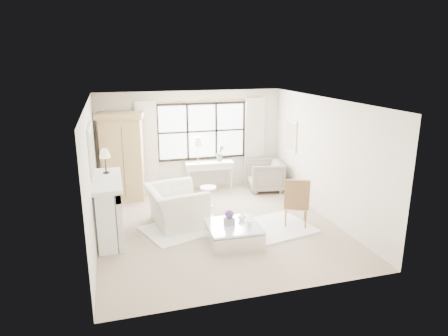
{
  "coord_description": "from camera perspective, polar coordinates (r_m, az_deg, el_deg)",
  "views": [
    {
      "loc": [
        -2.08,
        -7.77,
        3.53
      ],
      "look_at": [
        0.2,
        0.2,
        1.24
      ],
      "focal_mm": 32.0,
      "sensor_mm": 36.0,
      "label": 1
    }
  ],
  "objects": [
    {
      "name": "window_pane",
      "position": [
        10.94,
        -3.17,
        5.26
      ],
      "size": [
        2.4,
        0.02,
        1.5
      ],
      "primitive_type": "cube",
      "color": "white",
      "rests_on": "wall_back"
    },
    {
      "name": "console_table",
      "position": [
        10.98,
        -2.15,
        -1.12
      ],
      "size": [
        1.32,
        0.51,
        0.8
      ],
      "rotation": [
        0.0,
        0.0,
        -0.05
      ],
      "color": "silver",
      "rests_on": "floor"
    },
    {
      "name": "wall_right",
      "position": [
        9.28,
        14.11,
        1.39
      ],
      "size": [
        0.0,
        5.5,
        5.5
      ],
      "primitive_type": "plane",
      "rotation": [
        1.57,
        0.0,
        -1.57
      ],
      "color": "silver",
      "rests_on": "ground"
    },
    {
      "name": "art_frame",
      "position": [
        10.7,
        9.54,
        4.56
      ],
      "size": [
        0.04,
        0.62,
        0.82
      ],
      "primitive_type": "cube",
      "color": "silver",
      "rests_on": "wall_right"
    },
    {
      "name": "art_canvas",
      "position": [
        10.69,
        9.44,
        4.56
      ],
      "size": [
        0.01,
        0.52,
        0.72
      ],
      "primitive_type": "cube",
      "color": "#BEA993",
      "rests_on": "wall_right"
    },
    {
      "name": "mirror_glass",
      "position": [
        7.97,
        -18.21,
        2.4
      ],
      "size": [
        0.02,
        1.0,
        0.8
      ],
      "primitive_type": "cube",
      "color": "silver",
      "rests_on": "wall_left"
    },
    {
      "name": "wingback_chair",
      "position": [
        11.0,
        5.91,
        -1.11
      ],
      "size": [
        1.04,
        1.02,
        0.82
      ],
      "primitive_type": "imported",
      "rotation": [
        0.0,
        0.0,
        -1.74
      ],
      "color": "gray",
      "rests_on": "floor"
    },
    {
      "name": "ceiling",
      "position": [
        8.09,
        -1.01,
        9.55
      ],
      "size": [
        5.5,
        5.5,
        0.0
      ],
      "primitive_type": "plane",
      "rotation": [
        3.14,
        0.0,
        0.0
      ],
      "color": "white",
      "rests_on": "ground"
    },
    {
      "name": "planter_box",
      "position": [
        7.88,
        0.76,
        -7.63
      ],
      "size": [
        0.19,
        0.19,
        0.13
      ],
      "primitive_type": "cube",
      "rotation": [
        0.0,
        0.0,
        0.13
      ],
      "color": "gray",
      "rests_on": "coffee_table"
    },
    {
      "name": "wall_front",
      "position": [
        5.86,
        6.07,
        -6.51
      ],
      "size": [
        5.0,
        0.0,
        5.0
      ],
      "primitive_type": "plane",
      "rotation": [
        -1.57,
        0.0,
        0.0
      ],
      "color": "silver",
      "rests_on": "ground"
    },
    {
      "name": "curtain_rod",
      "position": [
        10.76,
        -3.17,
        9.77
      ],
      "size": [
        3.3,
        0.04,
        0.04
      ],
      "primitive_type": "cylinder",
      "rotation": [
        0.0,
        1.57,
        0.0
      ],
      "color": "#B99240",
      "rests_on": "wall_back"
    },
    {
      "name": "side_table",
      "position": [
        9.76,
        -2.27,
        -3.7
      ],
      "size": [
        0.4,
        0.4,
        0.51
      ],
      "color": "silver",
      "rests_on": "floor"
    },
    {
      "name": "rug_left",
      "position": [
        8.69,
        -5.5,
        -8.5
      ],
      "size": [
        2.03,
        1.72,
        0.03
      ],
      "primitive_type": "cube",
      "rotation": [
        0.0,
        0.0,
        0.34
      ],
      "color": "white",
      "rests_on": "floor"
    },
    {
      "name": "pillar_candle",
      "position": [
        7.79,
        3.62,
        -7.97
      ],
      "size": [
        0.08,
        0.08,
        0.12
      ],
      "primitive_type": "cylinder",
      "color": "silver",
      "rests_on": "coffee_table"
    },
    {
      "name": "coffee_table",
      "position": [
        7.97,
        1.34,
        -9.42
      ],
      "size": [
        1.03,
        1.03,
        0.38
      ],
      "rotation": [
        0.0,
        0.0,
        -0.03
      ],
      "color": "white",
      "rests_on": "floor"
    },
    {
      "name": "planter_flowers",
      "position": [
        7.82,
        0.76,
        -6.61
      ],
      "size": [
        0.17,
        0.17,
        0.17
      ],
      "primitive_type": "sphere",
      "color": "#5D327D",
      "rests_on": "planter_box"
    },
    {
      "name": "floor",
      "position": [
        8.79,
        -0.93,
        -8.24
      ],
      "size": [
        5.5,
        5.5,
        0.0
      ],
      "primitive_type": "plane",
      "color": "tan",
      "rests_on": "ground"
    },
    {
      "name": "fireplace",
      "position": [
        8.3,
        -16.37,
        -5.55
      ],
      "size": [
        0.58,
        1.66,
        1.26
      ],
      "color": "silver",
      "rests_on": "ground"
    },
    {
      "name": "armoire",
      "position": [
        10.4,
        -14.26,
        1.67
      ],
      "size": [
        1.23,
        0.89,
        2.24
      ],
      "rotation": [
        0.0,
        0.0,
        -0.18
      ],
      "color": "tan",
      "rests_on": "floor"
    },
    {
      "name": "mirror_frame",
      "position": [
        7.97,
        -18.42,
        2.39
      ],
      "size": [
        0.05,
        1.15,
        0.95
      ],
      "primitive_type": "cube",
      "color": "white",
      "rests_on": "wall_left"
    },
    {
      "name": "curtain_right",
      "position": [
        11.36,
        4.36,
        3.75
      ],
      "size": [
        0.55,
        0.1,
        2.47
      ],
      "primitive_type": "cube",
      "color": "beige",
      "rests_on": "ground"
    },
    {
      "name": "curtain_left",
      "position": [
        10.71,
        -10.9,
        2.79
      ],
      "size": [
        0.55,
        0.1,
        2.47
      ],
      "primitive_type": "cube",
      "color": "beige",
      "rests_on": "ground"
    },
    {
      "name": "wall_back",
      "position": [
        10.95,
        -4.71,
        3.91
      ],
      "size": [
        5.0,
        0.0,
        5.0
      ],
      "primitive_type": "plane",
      "rotation": [
        1.57,
        0.0,
        0.0
      ],
      "color": "silver",
      "rests_on": "ground"
    },
    {
      "name": "french_chair",
      "position": [
        8.82,
        10.2,
        -6.23
      ],
      "size": [
        0.64,
        0.64,
        1.08
      ],
      "rotation": [
        0.0,
        0.0,
        2.71
      ],
      "color": "olive",
      "rests_on": "floor"
    },
    {
      "name": "console_lamp",
      "position": [
        10.69,
        -3.77,
        3.68
      ],
      "size": [
        0.28,
        0.28,
        0.69
      ],
      "color": "#AC863B",
      "rests_on": "console_table"
    },
    {
      "name": "mantel_lamp",
      "position": [
        8.39,
        -16.68,
        1.85
      ],
      "size": [
        0.22,
        0.22,
        0.51
      ],
      "color": "black",
      "rests_on": "fireplace"
    },
    {
      "name": "orchid_plant",
      "position": [
        10.92,
        -0.55,
        2.13
      ],
      "size": [
        0.24,
        0.2,
        0.43
      ],
      "primitive_type": "imported",
      "rotation": [
        0.0,
        0.0,
        0.02
      ],
      "color": "#516C48",
      "rests_on": "console_table"
    },
    {
      "name": "coffee_vase",
      "position": [
        8.08,
        2.56,
        -6.89
      ],
      "size": [
        0.19,
        0.19,
        0.17
      ],
      "primitive_type": "imported",
      "rotation": [
        0.0,
        0.0,
        0.2
      ],
      "color": "silver",
      "rests_on": "coffee_table"
    },
    {
      "name": "club_armchair",
      "position": [
        8.78,
        -6.89,
        -5.39
      ],
      "size": [
        1.31,
        1.45,
        0.85
      ],
      "primitive_type": "imported",
      "rotation": [
        0.0,
        0.0,
        1.71
      ],
      "color": "white",
      "rests_on": "floor"
    },
    {
      "name": "rug_right",
      "position": [
        8.67,
        6.43,
        -8.56
      ],
      "size": [
        2.0,
        1.66,
        0.03
      ],
      "primitive_type": "cube",
      "rotation": [
        0.0,
        0.0,
        0.21
      ],
      "color": "white",
      "rests_on": "floor"
    },
    {
      "name": "window_frame",
      "position": [
        10.93,
        -3.16,
        5.26
      ],
      "size": [
        2.5,
        0.04,
        1.5
      ],
      "primitive_type": null,
      "color": "black",
      "rests_on": "wall_back"
    },
    {
      "name": "wall_left",
      "position": [
        8.09,
        -18.34,
        -1.01
      ],
      "size": [
        0.0,
        5.5,
        5.5
      ],
      "primitive_type": "plane",
      "rotation": [
        1.57,
        0.0,
        1.57
      ],
      "color": "beige",
      "rests_on": "ground"
    }
  ]
}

